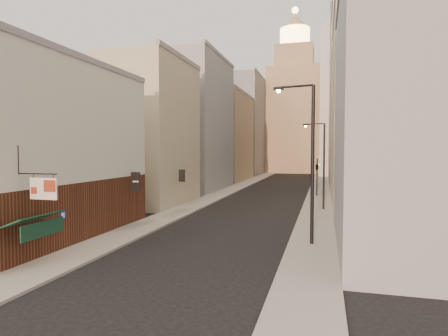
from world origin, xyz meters
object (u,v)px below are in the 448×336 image
Objects in this scene: white_tower at (338,96)px; streetlamp_mid at (322,161)px; clock_tower at (294,108)px; traffic_light_right at (317,167)px; streetlamp_near at (308,154)px.

white_tower is 53.79m from streetlamp_mid.
clock_tower is 17.83m from white_tower.
traffic_light_right is (-3.72, -40.68, -14.71)m from white_tower.
streetlamp_near is (-3.80, -66.54, -12.76)m from white_tower.
streetlamp_mid is 1.76× the size of traffic_light_right.
streetlamp_mid is 11.35m from traffic_light_right.
white_tower is 67.86m from streetlamp_near.
streetlamp_mid is (7.93, -65.96, -12.61)m from clock_tower.
traffic_light_right is (7.28, -54.68, -13.74)m from clock_tower.
streetlamp_mid is at bearing -83.15° from clock_tower.
clock_tower reaches higher than white_tower.
streetlamp_near is 14.62m from streetlamp_mid.
clock_tower reaches higher than streetlamp_near.
clock_tower is at bearing -62.98° from traffic_light_right.
streetlamp_near is at bearing -84.89° from clock_tower.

